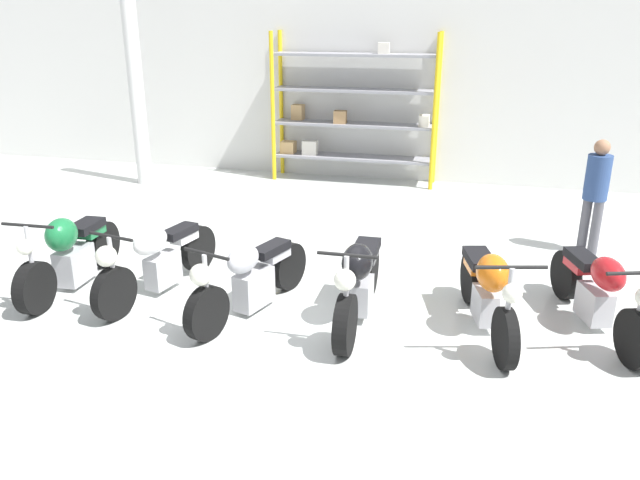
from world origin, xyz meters
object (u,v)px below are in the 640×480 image
motorcycle_black (359,281)px  person_browsing (596,188)px  motorcycle_red (599,292)px  motorcycle_green (71,254)px  motorcycle_white (157,259)px  shelving_rack (350,110)px  motorcycle_silver (250,279)px  motorcycle_orange (488,289)px

motorcycle_black → person_browsing: 3.96m
motorcycle_red → motorcycle_green: bearing=-103.7°
motorcycle_white → person_browsing: size_ratio=1.32×
person_browsing → motorcycle_green: bearing=-20.0°
motorcycle_white → motorcycle_black: motorcycle_black is taller
shelving_rack → person_browsing: (4.05, -3.13, -0.47)m
motorcycle_green → shelving_rack: bearing=157.1°
motorcycle_green → motorcycle_silver: (2.34, -0.13, -0.03)m
shelving_rack → person_browsing: 5.14m
motorcycle_white → motorcycle_black: size_ratio=1.02×
motorcycle_silver → motorcycle_white: bearing=-82.1°
motorcycle_white → motorcycle_red: 4.93m
shelving_rack → motorcycle_red: size_ratio=1.57×
shelving_rack → person_browsing: shelving_rack is taller
motorcycle_white → motorcycle_red: size_ratio=1.03×
motorcycle_silver → person_browsing: (3.94, 2.92, 0.53)m
motorcycle_green → motorcycle_black: size_ratio=0.99×
shelving_rack → motorcycle_red: 6.77m
motorcycle_green → motorcycle_orange: (4.90, 0.06, 0.04)m
motorcycle_silver → motorcycle_red: size_ratio=0.98×
motorcycle_orange → motorcycle_red: motorcycle_orange is taller
motorcycle_silver → motorcycle_red: bearing=115.6°
motorcycle_orange → shelving_rack: bearing=-169.7°
motorcycle_orange → person_browsing: (1.39, 2.73, 0.46)m
shelving_rack → motorcycle_silver: bearing=-88.9°
person_browsing → motorcycle_white: bearing=-16.3°
shelving_rack → motorcycle_silver: (0.11, -6.05, -1.00)m
motorcycle_white → motorcycle_silver: motorcycle_white is taller
motorcycle_silver → motorcycle_red: motorcycle_red is taller
shelving_rack → motorcycle_silver: 6.13m
motorcycle_black → motorcycle_orange: 1.35m
motorcycle_red → motorcycle_black: bearing=-97.7°
shelving_rack → motorcycle_orange: (2.67, -5.86, -0.93)m
motorcycle_white → motorcycle_silver: bearing=92.0°
motorcycle_red → person_browsing: person_browsing is taller
shelving_rack → motorcycle_black: 6.16m
motorcycle_silver → motorcycle_red: (3.69, 0.53, 0.02)m
shelving_rack → motorcycle_green: bearing=-110.6°
motorcycle_silver → motorcycle_black: 1.21m
motorcycle_green → motorcycle_silver: motorcycle_green is taller
motorcycle_red → person_browsing: (0.25, 2.39, 0.51)m
motorcycle_white → motorcycle_orange: motorcycle_orange is taller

